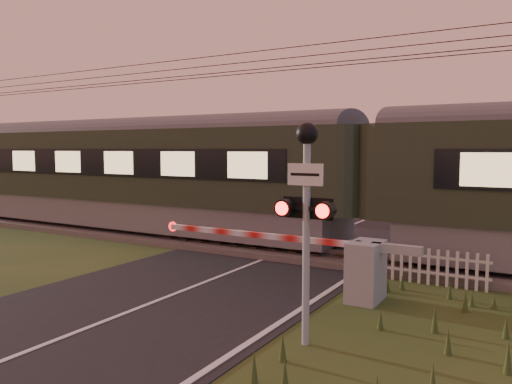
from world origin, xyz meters
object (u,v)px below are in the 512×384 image
Objects in this scene: crossing_signal at (307,194)px; picket_fence at (433,267)px; train at (371,180)px; boom_gate at (355,267)px.

crossing_signal is 1.43× the size of picket_fence.
picket_fence is (2.06, -1.89, -1.81)m from train.
train is at bearing 98.70° from crossing_signal.
train reaches higher than boom_gate.
boom_gate is 2.57× the size of picket_fence.
picket_fence is at bearing 76.98° from crossing_signal.
crossing_signal is (0.12, -2.73, 1.73)m from boom_gate.
crossing_signal is at bearing -87.42° from boom_gate.
crossing_signal is 5.14m from picket_fence.
boom_gate is at bearing -76.99° from train.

